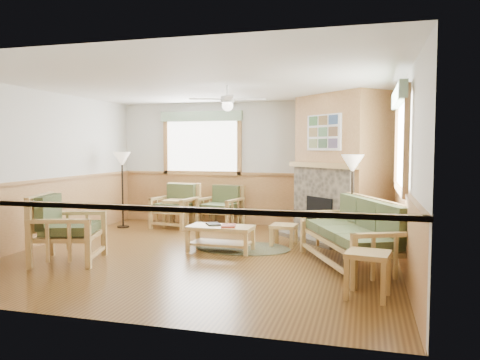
% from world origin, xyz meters
% --- Properties ---
extents(floor, '(6.00, 6.00, 0.01)m').
position_xyz_m(floor, '(0.00, 0.00, -0.01)').
color(floor, brown).
rests_on(floor, ground).
extents(ceiling, '(6.00, 6.00, 0.01)m').
position_xyz_m(ceiling, '(0.00, 0.00, 2.70)').
color(ceiling, white).
rests_on(ceiling, floor).
extents(wall_back, '(6.00, 0.02, 2.70)m').
position_xyz_m(wall_back, '(0.00, 3.00, 1.35)').
color(wall_back, silver).
rests_on(wall_back, floor).
extents(wall_front, '(6.00, 0.02, 2.70)m').
position_xyz_m(wall_front, '(0.00, -3.00, 1.35)').
color(wall_front, silver).
rests_on(wall_front, floor).
extents(wall_left, '(0.02, 6.00, 2.70)m').
position_xyz_m(wall_left, '(-3.00, 0.00, 1.35)').
color(wall_left, silver).
rests_on(wall_left, floor).
extents(wall_right, '(0.02, 6.00, 2.70)m').
position_xyz_m(wall_right, '(3.00, 0.00, 1.35)').
color(wall_right, silver).
rests_on(wall_right, floor).
extents(wainscot, '(6.00, 6.00, 1.10)m').
position_xyz_m(wainscot, '(0.00, 0.00, 0.55)').
color(wainscot, '#AF7D47').
rests_on(wainscot, floor).
extents(fireplace, '(3.11, 3.11, 2.70)m').
position_xyz_m(fireplace, '(2.05, 2.05, 1.35)').
color(fireplace, '#AF7D47').
rests_on(fireplace, floor).
extents(window_back, '(1.90, 0.16, 1.50)m').
position_xyz_m(window_back, '(-1.10, 2.96, 2.53)').
color(window_back, white).
rests_on(window_back, wall_back).
extents(window_right, '(0.16, 1.90, 1.50)m').
position_xyz_m(window_right, '(2.96, -0.20, 2.53)').
color(window_right, white).
rests_on(window_right, wall_right).
extents(ceiling_fan, '(1.59, 1.59, 0.36)m').
position_xyz_m(ceiling_fan, '(0.30, 0.30, 2.66)').
color(ceiling_fan, white).
rests_on(ceiling_fan, ceiling).
extents(sofa, '(2.28, 1.67, 0.97)m').
position_xyz_m(sofa, '(2.29, -0.20, 0.49)').
color(sofa, tan).
rests_on(sofa, floor).
extents(armchair_back_left, '(0.92, 0.92, 0.92)m').
position_xyz_m(armchair_back_left, '(-1.45, 2.23, 0.46)').
color(armchair_back_left, tan).
rests_on(armchair_back_left, floor).
extents(armchair_back_right, '(0.93, 0.93, 0.88)m').
position_xyz_m(armchair_back_right, '(-0.54, 2.55, 0.44)').
color(armchair_back_right, tan).
rests_on(armchair_back_right, floor).
extents(armchair_left, '(1.12, 1.12, 1.01)m').
position_xyz_m(armchair_left, '(-1.79, -1.01, 0.51)').
color(armchair_left, tan).
rests_on(armchair_left, floor).
extents(coffee_table, '(1.07, 0.55, 0.42)m').
position_xyz_m(coffee_table, '(0.19, 0.25, 0.21)').
color(coffee_table, tan).
rests_on(coffee_table, floor).
extents(end_table_chairs, '(0.55, 0.53, 0.60)m').
position_xyz_m(end_table_chairs, '(-1.38, 2.22, 0.30)').
color(end_table_chairs, tan).
rests_on(end_table_chairs, floor).
extents(end_table_sofa, '(0.54, 0.53, 0.53)m').
position_xyz_m(end_table_sofa, '(2.52, -1.58, 0.26)').
color(end_table_sofa, tan).
rests_on(end_table_sofa, floor).
extents(footstool, '(0.46, 0.46, 0.37)m').
position_xyz_m(footstool, '(1.12, 0.96, 0.19)').
color(footstool, tan).
rests_on(footstool, floor).
extents(braided_rug, '(2.13, 2.13, 0.01)m').
position_xyz_m(braided_rug, '(0.48, 0.56, 0.01)').
color(braided_rug, '#49482E').
rests_on(braided_rug, floor).
extents(floor_lamp_left, '(0.49, 0.49, 1.62)m').
position_xyz_m(floor_lamp_left, '(-2.52, 1.91, 0.81)').
color(floor_lamp_left, black).
rests_on(floor_lamp_left, floor).
extents(floor_lamp_right, '(0.38, 0.38, 1.60)m').
position_xyz_m(floor_lamp_right, '(2.27, 0.69, 0.80)').
color(floor_lamp_right, black).
rests_on(floor_lamp_right, floor).
extents(book_red, '(0.28, 0.34, 0.03)m').
position_xyz_m(book_red, '(0.34, 0.20, 0.45)').
color(book_red, maroon).
rests_on(book_red, coffee_table).
extents(book_dark, '(0.31, 0.33, 0.03)m').
position_xyz_m(book_dark, '(0.04, 0.32, 0.45)').
color(book_dark, black).
rests_on(book_dark, coffee_table).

